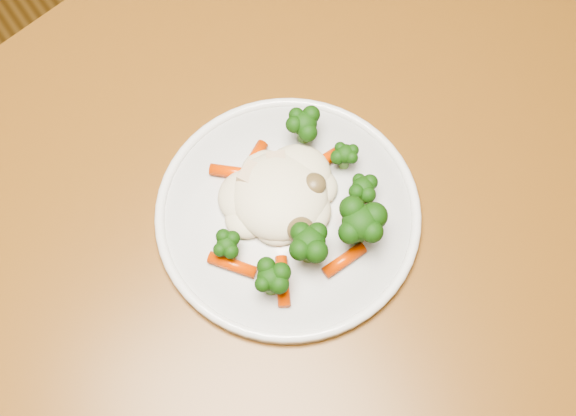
% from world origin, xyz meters
% --- Properties ---
extents(dining_table, '(1.38, 1.04, 0.75)m').
position_xyz_m(dining_table, '(-0.08, -0.03, 0.66)').
color(dining_table, brown).
rests_on(dining_table, ground).
extents(plate, '(0.26, 0.26, 0.01)m').
position_xyz_m(plate, '(0.02, 0.03, 0.76)').
color(plate, white).
rests_on(plate, dining_table).
extents(meal, '(0.19, 0.18, 0.05)m').
position_xyz_m(meal, '(0.02, 0.02, 0.78)').
color(meal, beige).
rests_on(meal, plate).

